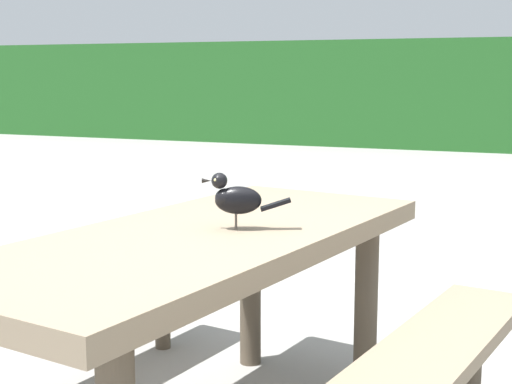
{
  "coord_description": "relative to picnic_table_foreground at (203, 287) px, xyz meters",
  "views": [
    {
      "loc": [
        0.75,
        -2.05,
        1.24
      ],
      "look_at": [
        -0.19,
        0.25,
        0.84
      ],
      "focal_mm": 52.27,
      "sensor_mm": 36.0,
      "label": 1
    }
  ],
  "objects": [
    {
      "name": "bird_grackle",
      "position": [
        0.09,
        0.06,
        0.29
      ],
      "size": [
        0.27,
        0.14,
        0.18
      ],
      "color": "black",
      "rests_on": "picnic_table_foreground"
    },
    {
      "name": "picnic_table_foreground",
      "position": [
        0.0,
        0.0,
        0.0
      ],
      "size": [
        1.95,
        1.97,
        0.74
      ],
      "color": "#84725B",
      "rests_on": "ground"
    }
  ]
}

